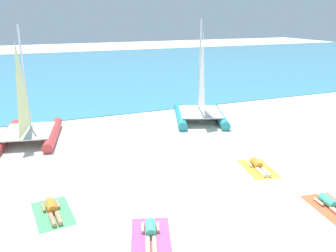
{
  "coord_description": "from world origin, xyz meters",
  "views": [
    {
      "loc": [
        -5.55,
        -8.34,
        5.99
      ],
      "look_at": [
        0.0,
        5.44,
        1.2
      ],
      "focal_mm": 37.15,
      "sensor_mm": 36.0,
      "label": 1
    }
  ],
  "objects": [
    {
      "name": "ground_plane",
      "position": [
        0.0,
        10.0,
        0.0
      ],
      "size": [
        120.0,
        120.0,
        0.0
      ],
      "primitive_type": "plane",
      "color": "silver"
    },
    {
      "name": "towel_rightmost",
      "position": [
        3.06,
        -1.16,
        0.01
      ],
      "size": [
        1.34,
        2.03,
        0.01
      ],
      "primitive_type": "cube",
      "rotation": [
        0.0,
        0.0,
        -0.13
      ],
      "color": "#EA5933",
      "rests_on": "ground"
    },
    {
      "name": "sunbather_center_left",
      "position": [
        -2.86,
        -0.35,
        0.13
      ],
      "size": [
        0.84,
        1.54,
        0.3
      ],
      "rotation": [
        0.0,
        0.0,
        -0.31
      ],
      "color": "#3FB28C",
      "rests_on": "towel_center_left"
    },
    {
      "name": "towel_center_right",
      "position": [
        2.67,
        2.24,
        0.01
      ],
      "size": [
        1.43,
        2.07,
        0.01
      ],
      "primitive_type": "cube",
      "rotation": [
        0.0,
        0.0,
        -0.18
      ],
      "color": "yellow",
      "rests_on": "ground"
    },
    {
      "name": "towel_center_left",
      "position": [
        -2.88,
        -0.41,
        0.01
      ],
      "size": [
        1.63,
        2.15,
        0.01
      ],
      "primitive_type": "cube",
      "rotation": [
        0.0,
        0.0,
        -0.31
      ],
      "color": "#D84C99",
      "rests_on": "ground"
    },
    {
      "name": "ocean_water",
      "position": [
        0.0,
        32.09,
        0.03
      ],
      "size": [
        120.0,
        40.0,
        0.05
      ],
      "primitive_type": "cube",
      "color": "teal",
      "rests_on": "ground"
    },
    {
      "name": "sunbather_center_right",
      "position": [
        2.68,
        2.31,
        0.13
      ],
      "size": [
        0.68,
        1.56,
        0.3
      ],
      "rotation": [
        0.0,
        0.0,
        -0.18
      ],
      "color": "orange",
      "rests_on": "towel_center_right"
    },
    {
      "name": "towel_leftmost",
      "position": [
        -5.34,
        1.9,
        0.01
      ],
      "size": [
        1.28,
        2.0,
        0.01
      ],
      "primitive_type": "cube",
      "rotation": [
        0.0,
        0.0,
        0.1
      ],
      "color": "#4CB266",
      "rests_on": "ground"
    },
    {
      "name": "sailboat_red",
      "position": [
        -5.87,
        9.25,
        0.83
      ],
      "size": [
        3.49,
        4.69,
        5.54
      ],
      "rotation": [
        0.0,
        0.0,
        -0.2
      ],
      "color": "#CC3838",
      "rests_on": "ground"
    },
    {
      "name": "sunbather_leftmost",
      "position": [
        -5.35,
        1.97,
        0.13
      ],
      "size": [
        0.58,
        1.57,
        0.3
      ],
      "rotation": [
        0.0,
        0.0,
        0.1
      ],
      "color": "orange",
      "rests_on": "towel_leftmost"
    },
    {
      "name": "sunbather_rightmost",
      "position": [
        3.07,
        -1.09,
        0.13
      ],
      "size": [
        0.62,
        1.57,
        0.3
      ],
      "rotation": [
        0.0,
        0.0,
        -0.13
      ],
      "color": "#3FB28C",
      "rests_on": "towel_rightmost"
    },
    {
      "name": "sailboat_teal",
      "position": [
        3.55,
        9.23,
        0.86
      ],
      "size": [
        4.16,
        5.12,
        5.77
      ],
      "rotation": [
        0.0,
        0.0,
        -0.35
      ],
      "color": "teal",
      "rests_on": "ground"
    }
  ]
}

